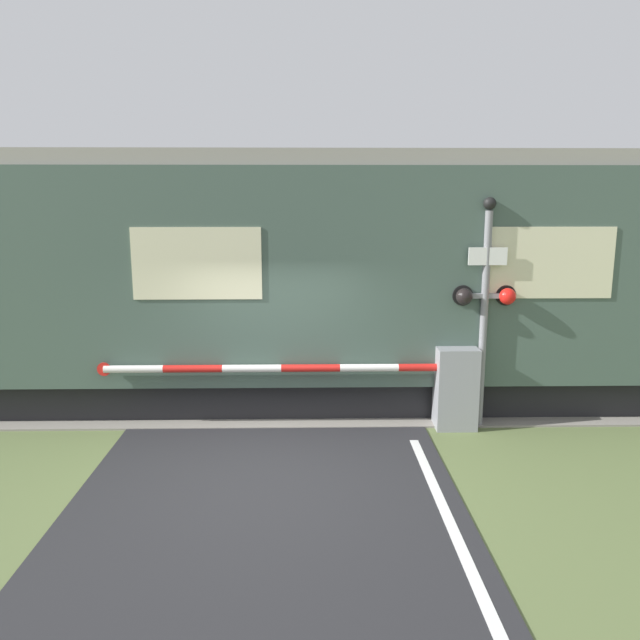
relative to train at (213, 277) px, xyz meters
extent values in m
plane|color=#5B6B3D|center=(1.11, -3.12, -2.08)|extent=(80.00, 80.00, 0.00)
cube|color=gray|center=(1.11, 0.00, -2.07)|extent=(36.00, 3.20, 0.03)
cube|color=#595451|center=(1.11, -0.72, -2.00)|extent=(36.00, 0.08, 0.10)
cube|color=#595451|center=(1.11, 0.72, -2.00)|extent=(36.00, 0.08, 0.10)
cube|color=black|center=(0.00, 0.00, -1.78)|extent=(17.04, 2.48, 0.60)
cube|color=#42564C|center=(0.00, 0.00, 0.13)|extent=(18.52, 2.92, 3.23)
cube|color=gray|center=(0.00, 0.00, 1.87)|extent=(18.15, 2.69, 0.24)
cube|color=beige|center=(5.09, -1.47, 0.38)|extent=(1.85, 0.02, 1.04)
cube|color=beige|center=(0.00, -1.47, 0.38)|extent=(1.85, 0.02, 1.04)
cube|color=gray|center=(3.78, -1.56, -1.47)|extent=(0.60, 0.44, 1.23)
cylinder|color=gray|center=(3.78, -1.56, -1.15)|extent=(0.16, 0.16, 0.18)
cylinder|color=red|center=(3.34, -1.56, -1.15)|extent=(0.86, 0.11, 0.11)
cylinder|color=white|center=(2.48, -1.56, -1.15)|extent=(0.86, 0.11, 0.11)
cylinder|color=red|center=(1.62, -1.56, -1.15)|extent=(0.86, 0.11, 0.11)
cylinder|color=white|center=(0.76, -1.56, -1.15)|extent=(0.86, 0.11, 0.11)
cylinder|color=red|center=(-0.10, -1.56, -1.15)|extent=(0.86, 0.11, 0.11)
cylinder|color=white|center=(-0.96, -1.56, -1.15)|extent=(0.86, 0.11, 0.11)
cylinder|color=red|center=(-1.39, -1.56, -1.15)|extent=(0.20, 0.02, 0.20)
cylinder|color=gray|center=(4.16, -1.51, -0.48)|extent=(0.11, 0.11, 3.21)
cube|color=gray|center=(4.16, -1.51, -0.10)|extent=(0.75, 0.07, 0.07)
sphere|color=black|center=(3.84, -1.56, -0.10)|extent=(0.24, 0.24, 0.24)
sphere|color=red|center=(4.47, -1.56, -0.10)|extent=(0.24, 0.24, 0.24)
cylinder|color=black|center=(3.84, -1.45, -0.10)|extent=(0.30, 0.06, 0.30)
cylinder|color=black|center=(4.47, -1.45, -0.10)|extent=(0.30, 0.06, 0.30)
cube|color=white|center=(4.16, -1.55, 0.48)|extent=(0.55, 0.02, 0.25)
sphere|color=black|center=(4.16, -1.51, 1.22)|extent=(0.18, 0.18, 0.18)
camera|label=1|loc=(1.58, -10.39, 1.31)|focal=35.00mm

